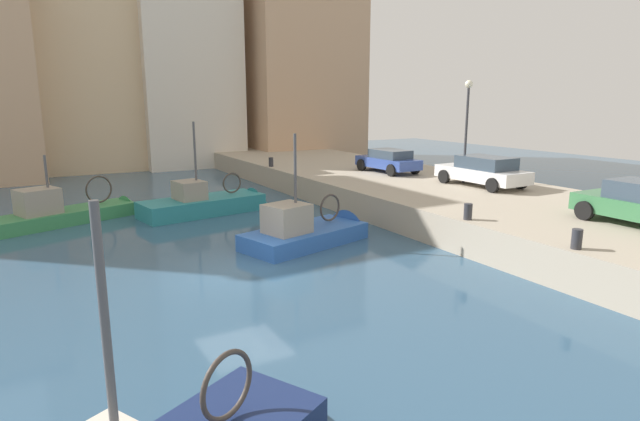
# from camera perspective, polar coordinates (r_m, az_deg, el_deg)

# --- Properties ---
(water_surface) EXTENTS (80.00, 80.00, 0.00)m
(water_surface) POSITION_cam_1_polar(r_m,az_deg,el_deg) (16.20, -8.59, -6.66)
(water_surface) COLOR #335675
(water_surface) RESTS_ON ground
(quay_wall) EXTENTS (9.00, 56.00, 1.20)m
(quay_wall) POSITION_cam_1_polar(r_m,az_deg,el_deg) (22.65, 19.59, -0.23)
(quay_wall) COLOR #ADA08C
(quay_wall) RESTS_ON ground
(fishing_boat_teal) EXTENTS (6.60, 2.96, 5.11)m
(fishing_boat_teal) POSITION_cam_1_polar(r_m,az_deg,el_deg) (24.67, -11.89, 0.01)
(fishing_boat_teal) COLOR teal
(fishing_boat_teal) RESTS_ON ground
(fishing_boat_blue) EXTENTS (5.78, 3.34, 4.95)m
(fishing_boat_blue) POSITION_cam_1_polar(r_m,az_deg,el_deg) (19.20, -0.80, -3.06)
(fishing_boat_blue) COLOR #2D60B7
(fishing_boat_blue) RESTS_ON ground
(fishing_boat_green) EXTENTS (6.80, 3.91, 3.71)m
(fishing_boat_green) POSITION_cam_1_polar(r_m,az_deg,el_deg) (24.77, -25.56, -0.74)
(fishing_boat_green) COLOR #388951
(fishing_boat_green) RESTS_ON ground
(parked_car_white) EXTENTS (2.06, 4.40, 1.40)m
(parked_car_white) POSITION_cam_1_polar(r_m,az_deg,el_deg) (25.25, 17.42, 4.17)
(parked_car_white) COLOR silver
(parked_car_white) RESTS_ON quay_wall
(parked_car_blue) EXTENTS (1.97, 3.94, 1.26)m
(parked_car_blue) POSITION_cam_1_polar(r_m,az_deg,el_deg) (28.92, 7.50, 5.46)
(parked_car_blue) COLOR #334C9E
(parked_car_blue) RESTS_ON quay_wall
(mooring_bollard_south) EXTENTS (0.28, 0.28, 0.55)m
(mooring_bollard_south) POSITION_cam_1_polar(r_m,az_deg,el_deg) (15.69, 26.32, -2.82)
(mooring_bollard_south) COLOR #2D2D33
(mooring_bollard_south) RESTS_ON quay_wall
(mooring_bollard_mid) EXTENTS (0.28, 0.28, 0.55)m
(mooring_bollard_mid) POSITION_cam_1_polar(r_m,az_deg,el_deg) (18.15, 15.91, -0.12)
(mooring_bollard_mid) COLOR #2D2D33
(mooring_bollard_mid) RESTS_ON quay_wall
(mooring_bollard_north) EXTENTS (0.28, 0.28, 0.55)m
(mooring_bollard_north) POSITION_cam_1_polar(r_m,az_deg,el_deg) (31.32, -5.39, 5.32)
(mooring_bollard_north) COLOR #2D2D33
(mooring_bollard_north) RESTS_ON quay_wall
(quay_streetlamp) EXTENTS (0.36, 0.36, 4.83)m
(quay_streetlamp) POSITION_cam_1_polar(r_m,az_deg,el_deg) (25.95, 15.82, 10.10)
(quay_streetlamp) COLOR #38383D
(quay_streetlamp) RESTS_ON quay_wall
(waterfront_building_west) EXTENTS (9.53, 8.35, 14.97)m
(waterfront_building_west) POSITION_cam_1_polar(r_m,az_deg,el_deg) (45.29, -2.52, 15.10)
(waterfront_building_west) COLOR tan
(waterfront_building_west) RESTS_ON ground
(waterfront_building_west_mid) EXTENTS (8.84, 7.87, 23.75)m
(waterfront_building_west_mid) POSITION_cam_1_polar(r_m,az_deg,el_deg) (43.49, -25.90, 19.90)
(waterfront_building_west_mid) COLOR beige
(waterfront_building_west_mid) RESTS_ON ground
(waterfront_building_east) EXTENTS (7.64, 7.97, 21.16)m
(waterfront_building_east) POSITION_cam_1_polar(r_m,az_deg,el_deg) (43.66, -15.01, 18.91)
(waterfront_building_east) COLOR silver
(waterfront_building_east) RESTS_ON ground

